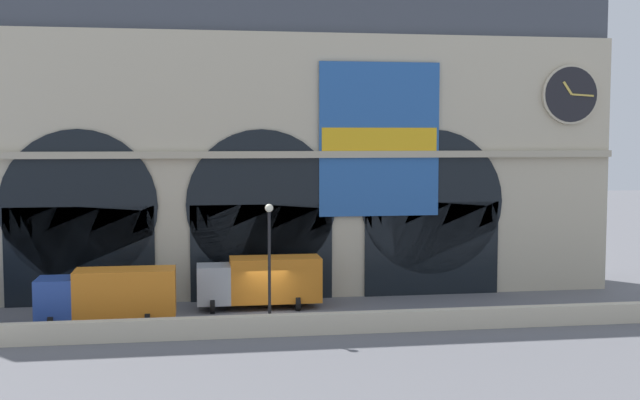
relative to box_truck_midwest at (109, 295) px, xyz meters
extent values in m
plane|color=slate|center=(8.96, 0.70, -1.70)|extent=(200.00, 200.00, 0.00)
cube|color=beige|center=(8.96, -3.78, -1.15)|extent=(90.00, 0.70, 1.10)
cube|color=beige|center=(8.96, 8.39, 6.84)|extent=(47.31, 5.39, 17.07)
cube|color=#424751|center=(8.96, 8.69, 16.88)|extent=(47.31, 4.79, 3.03)
cube|color=black|center=(-2.30, 5.65, 1.38)|extent=(9.08, 0.20, 6.16)
cylinder|color=black|center=(-2.30, 5.65, 4.46)|extent=(9.56, 0.20, 9.56)
cube|color=black|center=(8.96, 5.65, 1.38)|extent=(9.08, 0.20, 6.16)
cylinder|color=black|center=(8.96, 5.65, 4.46)|extent=(9.56, 0.20, 9.56)
cube|color=black|center=(20.23, 5.65, 1.38)|extent=(9.08, 0.20, 6.16)
cylinder|color=black|center=(20.23, 5.65, 4.46)|extent=(9.56, 0.20, 9.56)
cylinder|color=beige|center=(29.67, 5.55, 11.57)|extent=(3.97, 0.25, 3.97)
cylinder|color=black|center=(29.67, 5.43, 11.57)|extent=(3.68, 0.06, 3.68)
cube|color=gold|center=(29.38, 5.37, 11.99)|extent=(0.71, 0.04, 0.92)
cube|color=gold|center=(30.45, 5.35, 11.53)|extent=(1.57, 0.04, 0.21)
cube|color=#2659A5|center=(16.61, 5.53, 8.58)|extent=(7.91, 0.12, 9.94)
cube|color=yellow|center=(16.61, 5.45, 8.49)|extent=(7.59, 0.04, 1.70)
cube|color=#B6AB91|center=(8.96, 5.55, 7.63)|extent=(47.31, 0.50, 0.44)
cube|color=#28479E|center=(-2.86, 0.00, -0.13)|extent=(2.00, 2.30, 2.30)
cube|color=orange|center=(0.89, 0.00, 0.07)|extent=(5.50, 2.30, 2.70)
cylinder|color=black|center=(-2.96, -1.03, -1.28)|extent=(0.28, 0.84, 0.84)
cylinder|color=black|center=(-2.96, 1.04, -1.28)|extent=(0.28, 0.84, 0.84)
cylinder|color=black|center=(2.14, -1.03, -1.28)|extent=(0.28, 0.84, 0.84)
cylinder|color=black|center=(2.14, 1.04, -1.28)|extent=(0.28, 0.84, 0.84)
cube|color=#ADB2B7|center=(5.82, 3.12, -0.13)|extent=(2.00, 2.30, 2.30)
cube|color=orange|center=(9.57, 3.12, 0.07)|extent=(5.50, 2.30, 2.70)
cylinder|color=black|center=(5.72, 2.08, -1.28)|extent=(0.28, 0.84, 0.84)
cylinder|color=black|center=(5.72, 4.15, -1.28)|extent=(0.28, 0.84, 0.84)
cylinder|color=black|center=(10.82, 2.08, -1.28)|extent=(0.28, 0.84, 0.84)
cylinder|color=black|center=(10.82, 4.15, -1.28)|extent=(0.28, 0.84, 0.84)
cylinder|color=black|center=(8.67, -2.98, 1.55)|extent=(0.16, 0.16, 6.50)
sphere|color=#F2EDCC|center=(8.67, -2.98, 4.98)|extent=(0.44, 0.44, 0.44)
camera|label=1|loc=(4.92, -44.94, 8.71)|focal=44.78mm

